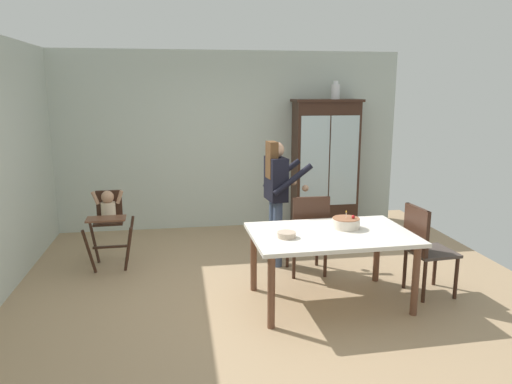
% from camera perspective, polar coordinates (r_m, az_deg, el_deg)
% --- Properties ---
extents(ground_plane, '(6.24, 6.24, 0.00)m').
position_cam_1_polar(ground_plane, '(5.28, 0.12, -11.79)').
color(ground_plane, tan).
extents(wall_back, '(5.32, 0.06, 2.70)m').
position_cam_1_polar(wall_back, '(7.47, -3.16, 6.07)').
color(wall_back, beige).
rests_on(wall_back, ground_plane).
extents(china_cabinet, '(1.04, 0.48, 1.98)m').
position_cam_1_polar(china_cabinet, '(7.56, 8.18, 3.34)').
color(china_cabinet, '#382116').
rests_on(china_cabinet, ground_plane).
extents(ceramic_vase, '(0.13, 0.13, 0.27)m').
position_cam_1_polar(ceramic_vase, '(7.51, 9.40, 11.71)').
color(ceramic_vase, white).
rests_on(ceramic_vase, china_cabinet).
extents(high_chair_with_toddler, '(0.59, 0.70, 0.95)m').
position_cam_1_polar(high_chair_with_toddler, '(6.05, -17.07, -2.61)').
color(high_chair_with_toddler, '#382116').
rests_on(high_chair_with_toddler, ground_plane).
extents(adult_person, '(0.54, 0.53, 1.53)m').
position_cam_1_polar(adult_person, '(5.81, 2.45, 0.50)').
color(adult_person, '#3D4C6B').
rests_on(adult_person, ground_plane).
extents(dining_table, '(1.62, 1.08, 0.74)m').
position_cam_1_polar(dining_table, '(4.89, 8.86, -5.69)').
color(dining_table, silver).
rests_on(dining_table, ground_plane).
extents(birthday_cake, '(0.28, 0.28, 0.19)m').
position_cam_1_polar(birthday_cake, '(5.02, 10.60, -3.63)').
color(birthday_cake, beige).
rests_on(birthday_cake, dining_table).
extents(serving_bowl, '(0.18, 0.18, 0.05)m').
position_cam_1_polar(serving_bowl, '(4.65, 3.64, -5.08)').
color(serving_bowl, '#C6AD93').
rests_on(serving_bowl, dining_table).
extents(dining_chair_far_side, '(0.45, 0.45, 0.96)m').
position_cam_1_polar(dining_chair_far_side, '(5.58, 6.25, -4.41)').
color(dining_chair_far_side, '#382116').
rests_on(dining_chair_far_side, ground_plane).
extents(dining_chair_right_end, '(0.47, 0.47, 0.96)m').
position_cam_1_polar(dining_chair_right_end, '(5.33, 19.24, -5.86)').
color(dining_chair_right_end, '#382116').
rests_on(dining_chair_right_end, ground_plane).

